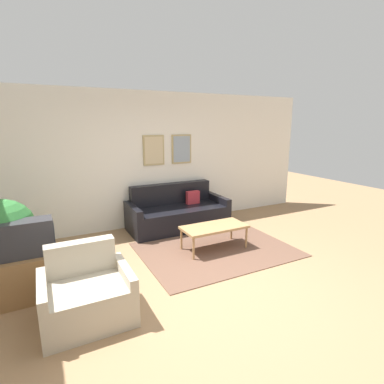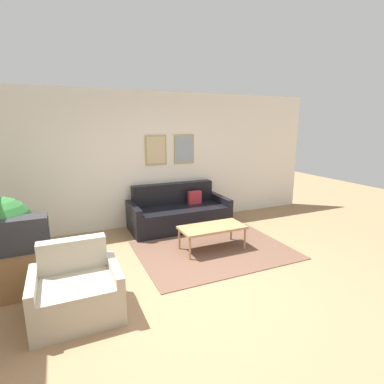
{
  "view_description": "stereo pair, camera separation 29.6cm",
  "coord_description": "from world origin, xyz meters",
  "px_view_note": "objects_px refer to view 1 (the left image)",
  "views": [
    {
      "loc": [
        -1.79,
        -2.98,
        2.07
      ],
      "look_at": [
        0.65,
        1.76,
        0.85
      ],
      "focal_mm": 28.0,
      "sensor_mm": 36.0,
      "label": 1
    },
    {
      "loc": [
        -1.53,
        -3.11,
        2.07
      ],
      "look_at": [
        0.65,
        1.76,
        0.85
      ],
      "focal_mm": 28.0,
      "sensor_mm": 36.0,
      "label": 2
    }
  ],
  "objects_px": {
    "coffee_table": "(214,228)",
    "potted_plant_tall": "(3,233)",
    "couch": "(177,213)",
    "tv": "(26,238)",
    "armchair": "(87,295)"
  },
  "relations": [
    {
      "from": "coffee_table",
      "to": "armchair",
      "type": "relative_size",
      "value": 1.18
    },
    {
      "from": "armchair",
      "to": "potted_plant_tall",
      "type": "xyz_separation_m",
      "value": [
        -0.8,
        1.08,
        0.49
      ]
    },
    {
      "from": "couch",
      "to": "coffee_table",
      "type": "bearing_deg",
      "value": -85.73
    },
    {
      "from": "coffee_table",
      "to": "tv",
      "type": "height_order",
      "value": "tv"
    },
    {
      "from": "tv",
      "to": "potted_plant_tall",
      "type": "relative_size",
      "value": 0.52
    },
    {
      "from": "couch",
      "to": "tv",
      "type": "xyz_separation_m",
      "value": [
        -2.62,
        -1.49,
        0.47
      ]
    },
    {
      "from": "coffee_table",
      "to": "potted_plant_tall",
      "type": "relative_size",
      "value": 0.92
    },
    {
      "from": "couch",
      "to": "coffee_table",
      "type": "height_order",
      "value": "couch"
    },
    {
      "from": "armchair",
      "to": "tv",
      "type": "bearing_deg",
      "value": 132.05
    },
    {
      "from": "armchair",
      "to": "potted_plant_tall",
      "type": "height_order",
      "value": "potted_plant_tall"
    },
    {
      "from": "armchair",
      "to": "coffee_table",
      "type": "bearing_deg",
      "value": 29.25
    },
    {
      "from": "couch",
      "to": "armchair",
      "type": "relative_size",
      "value": 2.14
    },
    {
      "from": "coffee_table",
      "to": "armchair",
      "type": "bearing_deg",
      "value": -156.54
    },
    {
      "from": "tv",
      "to": "coffee_table",
      "type": "bearing_deg",
      "value": 4.41
    },
    {
      "from": "coffee_table",
      "to": "couch",
      "type": "bearing_deg",
      "value": 94.27
    }
  ]
}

